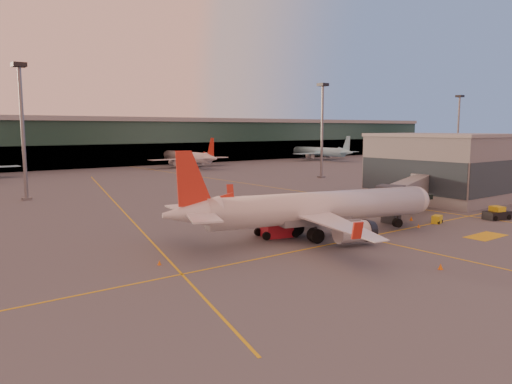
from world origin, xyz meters
TOP-DOWN VIEW (x-y plane):
  - ground at (0.00, 0.00)m, footprint 600.00×600.00m
  - taxi_markings at (-7.32, 44.49)m, footprint 100.12×173.00m
  - terminal at (0.00, 141.79)m, footprint 400.00×20.00m
  - gate_building at (41.93, 17.93)m, footprint 18.40×22.40m
  - mast_west_near at (-20.00, 66.00)m, footprint 2.40×2.40m
  - mast_east_near at (55.00, 62.00)m, footprint 2.40×2.40m
  - mast_east_far at (130.00, 66.00)m, footprint 2.40×2.40m
  - main_airplane at (-0.08, 8.90)m, footprint 36.50×33.25m
  - jet_bridge at (25.08, 12.29)m, footprint 24.25×12.45m
  - catering_truck at (-3.36, 12.17)m, footprint 6.90×4.37m
  - gpu_cart at (20.92, 4.77)m, footprint 2.17×1.66m
  - pushback_tug at (30.68, 0.97)m, footprint 4.27×3.01m
  - cone_nose at (19.80, 8.32)m, footprint 0.47×0.47m
  - cone_tail at (-20.90, 9.22)m, footprint 0.38×0.38m
  - cone_wing_right at (-0.04, -8.93)m, footprint 0.47×0.47m
  - cone_wing_left at (0.11, 27.47)m, footprint 0.47×0.47m
  - cone_fwd at (16.01, 4.48)m, footprint 0.40×0.40m

SIDE VIEW (x-z plane):
  - ground at x=0.00m, z-range 0.00..0.00m
  - taxi_markings at x=-7.32m, z-range 0.00..0.01m
  - cone_tail at x=-20.90m, z-range -0.01..0.48m
  - cone_fwd at x=16.01m, z-range -0.01..0.50m
  - cone_wing_right at x=-0.04m, z-range -0.01..0.58m
  - cone_wing_left at x=0.11m, z-range -0.01..0.59m
  - cone_nose at x=19.80m, z-range -0.01..0.59m
  - gpu_cart at x=20.92m, z-range -0.01..1.11m
  - pushback_tug at x=30.68m, z-range -0.19..1.80m
  - catering_truck at x=-3.36m, z-range 0.34..5.31m
  - main_airplane at x=-0.08m, z-range -1.95..9.21m
  - jet_bridge at x=25.08m, z-range 1.04..6.67m
  - gate_building at x=41.93m, z-range -0.01..12.59m
  - terminal at x=0.00m, z-range -0.04..17.56m
  - mast_west_near at x=-20.00m, z-range 2.06..27.66m
  - mast_east_near at x=55.00m, z-range 2.06..27.66m
  - mast_east_far at x=130.00m, z-range 2.06..27.66m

